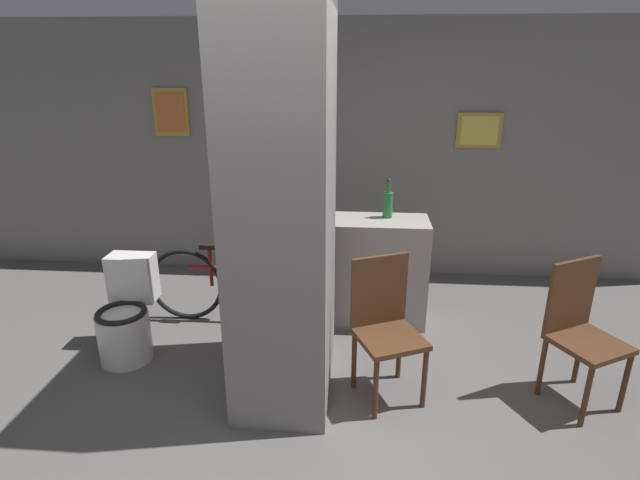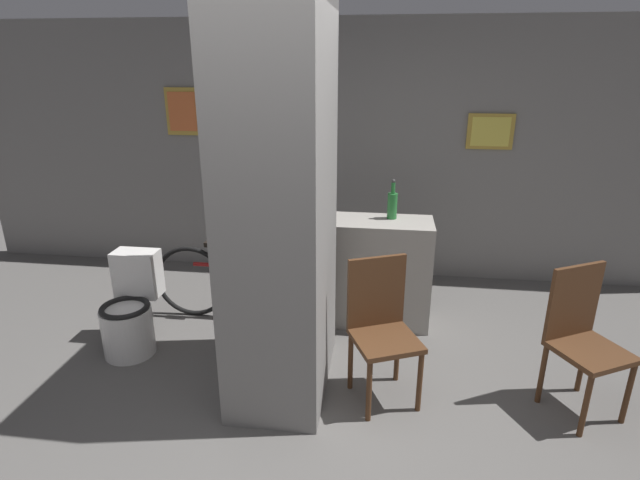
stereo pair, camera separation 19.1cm
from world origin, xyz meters
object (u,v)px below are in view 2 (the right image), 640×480
at_px(chair_by_doorway, 582,335).
at_px(bottle_tall, 392,204).
at_px(bicycle, 243,283).
at_px(toilet, 131,313).
at_px(chair_near_pillar, 381,324).

xyz_separation_m(chair_by_doorway, bottle_tall, (-1.23, 1.08, 0.52)).
height_order(chair_by_doorway, bottle_tall, bottle_tall).
bearing_deg(chair_by_doorway, bicycle, 132.53).
distance_m(bicycle, bottle_tall, 1.47).
xyz_separation_m(chair_by_doorway, bicycle, (-2.51, 0.87, -0.19)).
bearing_deg(chair_by_doorway, bottle_tall, 110.60).
bearing_deg(bottle_tall, bicycle, -170.86).
xyz_separation_m(toilet, bottle_tall, (2.02, 0.80, 0.74)).
bearing_deg(toilet, bicycle, 38.75).
bearing_deg(bicycle, bottle_tall, 9.14).
xyz_separation_m(bicycle, bottle_tall, (1.27, 0.20, 0.71)).
bearing_deg(chair_near_pillar, chair_by_doorway, -22.17).
bearing_deg(bottle_tall, chair_by_doorway, -41.07).
distance_m(chair_near_pillar, bicycle, 1.53).
distance_m(toilet, bicycle, 0.95).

